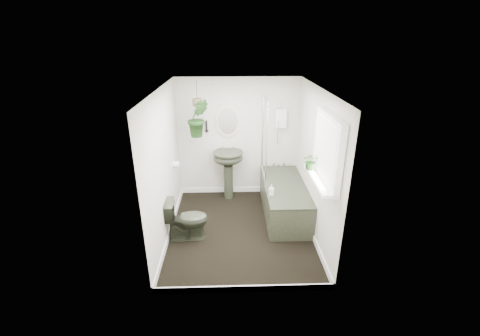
{
  "coord_description": "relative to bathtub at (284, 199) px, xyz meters",
  "views": [
    {
      "loc": [
        -0.15,
        -4.51,
        3.01
      ],
      "look_at": [
        0.0,
        0.15,
        1.05
      ],
      "focal_mm": 24.0,
      "sensor_mm": 36.0,
      "label": 1
    }
  ],
  "objects": [
    {
      "name": "toilet_roll_holder",
      "position": [
        -1.9,
        0.2,
        0.61
      ],
      "size": [
        0.11,
        0.11,
        0.11
      ],
      "primitive_type": "cylinder",
      "rotation": [
        0.0,
        1.57,
        0.0
      ],
      "color": "white",
      "rests_on": "wall_left"
    },
    {
      "name": "wall_sconce",
      "position": [
        -1.39,
        0.86,
        1.11
      ],
      "size": [
        0.04,
        0.04,
        0.22
      ],
      "primitive_type": "cylinder",
      "color": "black",
      "rests_on": "wall_back"
    },
    {
      "name": "window_recess",
      "position": [
        0.29,
        -1.2,
        1.36
      ],
      "size": [
        0.08,
        1.0,
        0.9
      ],
      "primitive_type": "cube",
      "color": "white",
      "rests_on": "wall_right"
    },
    {
      "name": "floor",
      "position": [
        -0.8,
        -0.5,
        -0.3
      ],
      "size": [
        2.3,
        2.8,
        0.02
      ],
      "primitive_type": "cube",
      "color": "black",
      "rests_on": "ground"
    },
    {
      "name": "wall_back",
      "position": [
        -0.8,
        0.91,
        0.86
      ],
      "size": [
        2.3,
        0.02,
        2.3
      ],
      "primitive_type": "cube",
      "color": "white",
      "rests_on": "ground"
    },
    {
      "name": "bath_screen",
      "position": [
        -0.33,
        0.49,
        0.99
      ],
      "size": [
        0.04,
        0.72,
        1.4
      ],
      "primitive_type": null,
      "color": "silver",
      "rests_on": "bathtub"
    },
    {
      "name": "hanging_pot",
      "position": [
        -1.5,
        0.45,
        1.65
      ],
      "size": [
        0.16,
        0.16,
        0.12
      ],
      "primitive_type": "cylinder",
      "color": "brown",
      "rests_on": "ceiling"
    },
    {
      "name": "sill_plant",
      "position": [
        0.17,
        -0.9,
        1.08
      ],
      "size": [
        0.27,
        0.25,
        0.25
      ],
      "primitive_type": "imported",
      "rotation": [
        0.0,
        0.0,
        -0.33
      ],
      "color": "black",
      "rests_on": "window_sill"
    },
    {
      "name": "pedestal_sink",
      "position": [
        -0.99,
        0.66,
        0.19
      ],
      "size": [
        0.65,
        0.59,
        0.96
      ],
      "primitive_type": null,
      "rotation": [
        0.0,
        0.0,
        0.21
      ],
      "color": "#292E22",
      "rests_on": "floor"
    },
    {
      "name": "toilet",
      "position": [
        -1.65,
        -0.68,
        0.05
      ],
      "size": [
        0.69,
        0.42,
        0.68
      ],
      "primitive_type": "imported",
      "rotation": [
        0.0,
        0.0,
        1.64
      ],
      "color": "#292E22",
      "rests_on": "floor"
    },
    {
      "name": "skirting",
      "position": [
        -0.8,
        -0.5,
        -0.24
      ],
      "size": [
        2.3,
        2.8,
        0.1
      ],
      "primitive_type": "cube",
      "color": "white",
      "rests_on": "floor"
    },
    {
      "name": "oval_mirror",
      "position": [
        -0.99,
        0.87,
        1.21
      ],
      "size": [
        0.46,
        0.03,
        0.62
      ],
      "primitive_type": "ellipsoid",
      "color": "beige",
      "rests_on": "wall_back"
    },
    {
      "name": "window_sill",
      "position": [
        0.22,
        -1.2,
        0.94
      ],
      "size": [
        0.18,
        1.0,
        0.04
      ],
      "primitive_type": "cube",
      "color": "white",
      "rests_on": "wall_right"
    },
    {
      "name": "bathtub",
      "position": [
        0.0,
        0.0,
        0.0
      ],
      "size": [
        0.72,
        1.72,
        0.58
      ],
      "primitive_type": null,
      "color": "#292E22",
      "rests_on": "floor"
    },
    {
      "name": "shower_box",
      "position": [
        0.0,
        0.84,
        1.26
      ],
      "size": [
        0.2,
        0.1,
        0.35
      ],
      "primitive_type": "cube",
      "color": "white",
      "rests_on": "wall_back"
    },
    {
      "name": "hanging_plant",
      "position": [
        -1.5,
        0.45,
        1.37
      ],
      "size": [
        0.42,
        0.37,
        0.67
      ],
      "primitive_type": "imported",
      "rotation": [
        0.0,
        0.0,
        0.21
      ],
      "color": "black",
      "rests_on": "ceiling"
    },
    {
      "name": "wall_right",
      "position": [
        0.36,
        -0.5,
        0.86
      ],
      "size": [
        0.02,
        2.8,
        2.3
      ],
      "primitive_type": "cube",
      "color": "white",
      "rests_on": "ground"
    },
    {
      "name": "window_blinds",
      "position": [
        0.24,
        -1.2,
        1.36
      ],
      "size": [
        0.01,
        0.86,
        0.76
      ],
      "primitive_type": "cube",
      "color": "white",
      "rests_on": "wall_right"
    },
    {
      "name": "wall_front",
      "position": [
        -0.8,
        -1.91,
        0.86
      ],
      "size": [
        2.3,
        0.02,
        2.3
      ],
      "primitive_type": "cube",
      "color": "white",
      "rests_on": "ground"
    },
    {
      "name": "soap_bottle",
      "position": [
        -0.29,
        -0.38,
        0.38
      ],
      "size": [
        0.09,
        0.09,
        0.18
      ],
      "primitive_type": "imported",
      "rotation": [
        0.0,
        0.0,
        -0.12
      ],
      "color": "black",
      "rests_on": "bathtub"
    },
    {
      "name": "ceiling",
      "position": [
        -0.8,
        -0.5,
        2.02
      ],
      "size": [
        2.3,
        2.8,
        0.02
      ],
      "primitive_type": "cube",
      "color": "white",
      "rests_on": "ground"
    },
    {
      "name": "wall_left",
      "position": [
        -1.96,
        -0.5,
        0.86
      ],
      "size": [
        0.02,
        2.8,
        2.3
      ],
      "primitive_type": "cube",
      "color": "white",
      "rests_on": "ground"
    }
  ]
}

